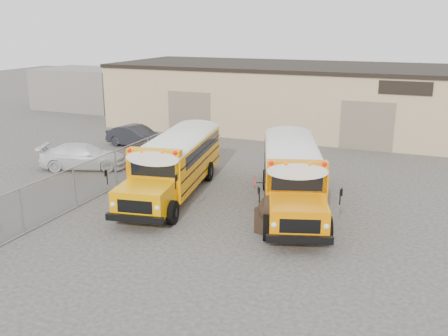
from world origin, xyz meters
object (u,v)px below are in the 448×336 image
at_px(car_white, 84,156).
at_px(car_dark, 137,136).
at_px(tarp_bundle, 272,214).
at_px(school_bus_left, 206,134).
at_px(school_bus_right, 286,140).

relative_size(car_white, car_dark, 1.12).
bearing_deg(tarp_bundle, car_white, 159.13).
height_order(school_bus_left, tarp_bundle, school_bus_left).
distance_m(car_white, car_dark, 5.26).
bearing_deg(school_bus_left, school_bus_right, 1.63).
height_order(school_bus_left, car_white, school_bus_left).
xyz_separation_m(school_bus_right, tarp_bundle, (1.87, -8.61, -0.80)).
height_order(school_bus_right, tarp_bundle, school_bus_right).
xyz_separation_m(school_bus_left, school_bus_right, (4.60, 0.13, 0.00)).
bearing_deg(car_white, car_dark, -22.66).
relative_size(school_bus_right, tarp_bundle, 6.40).
bearing_deg(car_dark, tarp_bundle, -119.52).
bearing_deg(school_bus_left, tarp_bundle, -52.67).
relative_size(school_bus_left, school_bus_right, 1.00).
relative_size(tarp_bundle, car_dark, 0.36).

